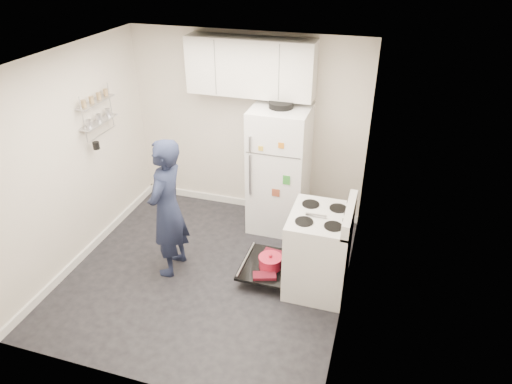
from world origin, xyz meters
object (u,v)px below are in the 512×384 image
(open_oven_door, at_px, (268,264))
(person, at_px, (167,209))
(refrigerator, at_px, (279,169))
(electric_range, at_px, (317,252))

(open_oven_door, relative_size, person, 0.42)
(open_oven_door, height_order, refrigerator, refrigerator)
(electric_range, bearing_deg, open_oven_door, -178.51)
(electric_range, relative_size, person, 0.66)
(electric_range, distance_m, open_oven_door, 0.63)
(electric_range, height_order, person, person)
(refrigerator, xyz_separation_m, person, (-0.97, -1.29, -0.01))
(open_oven_door, distance_m, person, 1.31)
(person, bearing_deg, refrigerator, 143.00)
(electric_range, bearing_deg, person, -173.48)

